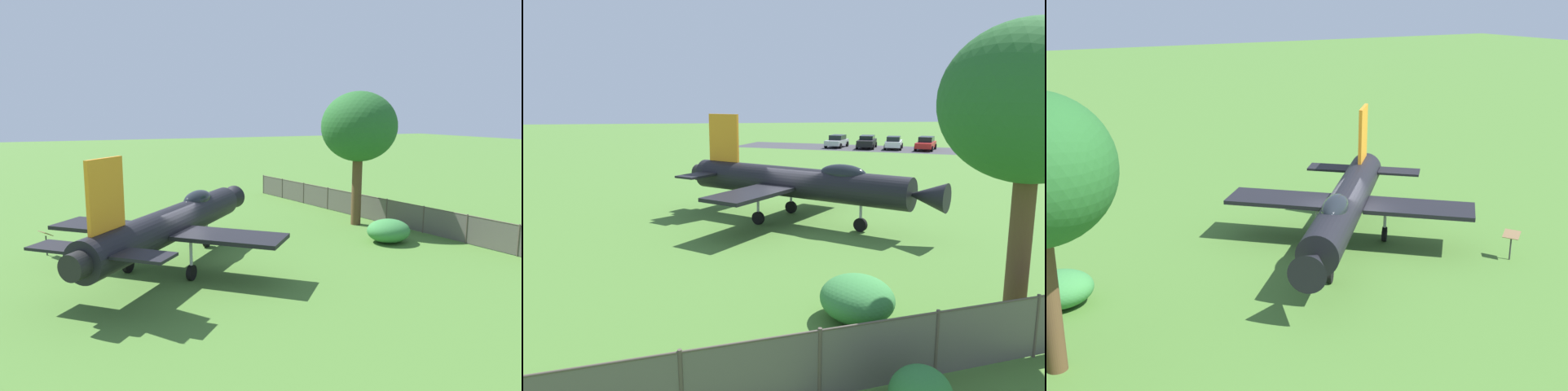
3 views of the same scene
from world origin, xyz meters
TOP-DOWN VIEW (x-y plane):
  - ground_plane at (0.00, 0.00)m, footprint 200.00×200.00m
  - display_jet at (-0.25, 0.22)m, footprint 11.20×10.42m
  - shrub_by_tree at (0.18, 10.76)m, footprint 1.92×2.18m
  - info_plaque at (-4.00, -4.82)m, footprint 0.72×0.64m

SIDE VIEW (x-z plane):
  - ground_plane at x=0.00m, z-range 0.00..0.00m
  - shrub_by_tree at x=0.18m, z-range 0.00..1.16m
  - info_plaque at x=-4.00m, z-range 0.28..1.43m
  - display_jet at x=-0.25m, z-range -0.56..4.37m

